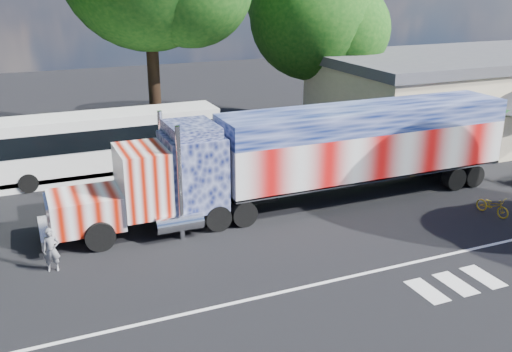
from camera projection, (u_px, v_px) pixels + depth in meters
name	position (u px, v px, depth m)	size (l,w,h in m)	color
ground	(287.00, 246.00, 21.89)	(100.00, 100.00, 0.00)	black
lane_markings	(381.00, 283.00, 19.25)	(30.00, 2.67, 0.01)	silver
semi_truck	(315.00, 153.00, 25.41)	(21.47, 3.39, 4.58)	black
coach_bus	(111.00, 143.00, 29.42)	(11.20, 2.61, 3.26)	white
hall_building	(485.00, 92.00, 37.84)	(22.40, 12.80, 5.20)	beige
woman	(51.00, 250.00, 19.83)	(0.58, 0.38, 1.60)	slate
bicycle	(493.00, 206.00, 24.70)	(0.56, 1.59, 0.84)	gold
tree_ne_a	(316.00, 16.00, 37.52)	(8.90, 8.48, 11.65)	black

